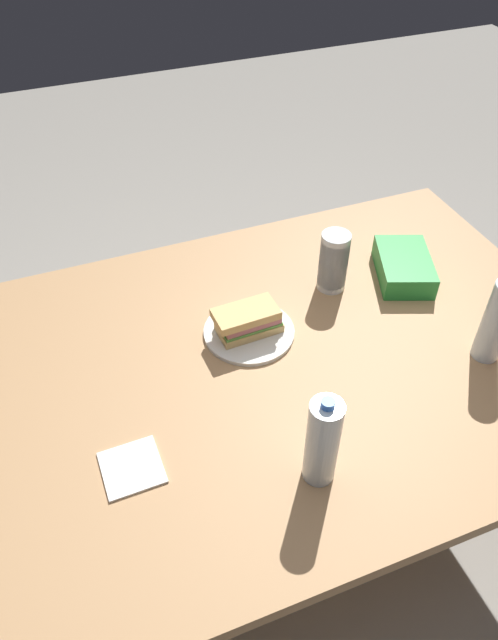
{
  "coord_description": "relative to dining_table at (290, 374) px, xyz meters",
  "views": [
    {
      "loc": [
        0.49,
        0.96,
        1.88
      ],
      "look_at": [
        0.08,
        -0.11,
        0.8
      ],
      "focal_mm": 33.28,
      "sensor_mm": 36.0,
      "label": 1
    }
  ],
  "objects": [
    {
      "name": "ground_plane",
      "position": [
        0.0,
        0.0,
        -0.67
      ],
      "size": [
        8.0,
        8.0,
        0.0
      ],
      "primitive_type": "plane",
      "color": "gray"
    },
    {
      "name": "water_bottle_tall",
      "position": [
        0.09,
        0.35,
        0.2
      ],
      "size": [
        0.07,
        0.07,
        0.25
      ],
      "color": "silver",
      "rests_on": "dining_table"
    },
    {
      "name": "chip_bag",
      "position": [
        -0.45,
        -0.18,
        0.11
      ],
      "size": [
        0.22,
        0.27,
        0.07
      ],
      "primitive_type": "cube",
      "rotation": [
        0.0,
        0.0,
        1.2
      ],
      "color": "#268C38",
      "rests_on": "dining_table"
    },
    {
      "name": "dining_table",
      "position": [
        0.0,
        0.0,
        0.0
      ],
      "size": [
        1.62,
        1.17,
        0.75
      ],
      "color": "tan",
      "rests_on": "ground_plane"
    },
    {
      "name": "plastic_cup_stack",
      "position": [
        -0.22,
        -0.21,
        0.17
      ],
      "size": [
        0.08,
        0.08,
        0.18
      ],
      "color": "silver",
      "rests_on": "dining_table"
    },
    {
      "name": "paper_plate",
      "position": [
        0.08,
        -0.11,
        0.08
      ],
      "size": [
        0.25,
        0.25,
        0.01
      ],
      "primitive_type": "cylinder",
      "color": "white",
      "rests_on": "dining_table"
    },
    {
      "name": "paper_napkin",
      "position": [
        0.47,
        0.19,
        0.08
      ],
      "size": [
        0.13,
        0.13,
        0.01
      ],
      "primitive_type": "cube",
      "rotation": [
        0.0,
        0.0,
        0.02
      ],
      "color": "white",
      "rests_on": "dining_table"
    },
    {
      "name": "sandwich",
      "position": [
        0.08,
        -0.11,
        0.13
      ],
      "size": [
        0.19,
        0.1,
        0.08
      ],
      "color": "#DBB26B",
      "rests_on": "paper_plate"
    },
    {
      "name": "water_bottle_spare",
      "position": [
        -0.47,
        0.18,
        0.2
      ],
      "size": [
        0.07,
        0.07,
        0.25
      ],
      "color": "silver",
      "rests_on": "dining_table"
    }
  ]
}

